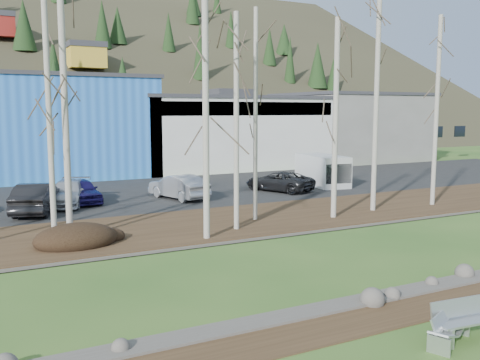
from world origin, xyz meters
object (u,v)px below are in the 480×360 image
car_3 (81,191)px  car_4 (178,187)px  car_2 (68,193)px  car_1 (37,198)px  bench_intact (468,319)px  van_white (323,170)px  car_5 (279,181)px  bench_damaged (448,327)px

car_3 → car_4: (5.55, -1.22, 0.03)m
car_2 → car_3: (0.76, 0.40, 0.02)m
car_1 → car_2: size_ratio=1.02×
bench_intact → car_1: 22.07m
car_1 → car_4: 8.20m
car_2 → bench_intact: bearing=-53.7°
car_1 → van_white: van_white is taller
car_5 → van_white: bearing=168.1°
bench_intact → car_3: size_ratio=0.48×
car_3 → car_5: car_3 is taller
car_1 → car_3: bearing=-120.7°
car_3 → car_5: size_ratio=0.88×
van_white → car_1: bearing=-166.5°
bench_damaged → car_1: 21.83m
bench_intact → car_4: size_ratio=0.44×
bench_damaged → car_4: size_ratio=0.40×
bench_damaged → car_2: size_ratio=0.37×
bench_damaged → car_1: car_1 is taller
car_4 → car_5: size_ratio=0.95×
car_1 → bench_intact: bearing=129.6°
bench_intact → car_2: size_ratio=0.41×
bench_damaged → car_3: bearing=76.3°
bench_intact → car_5: bearing=75.4°
car_4 → van_white: (11.28, 0.73, 0.34)m
bench_intact → car_4: (0.86, 21.72, 0.39)m
car_2 → car_4: size_ratio=1.07×
car_1 → car_5: 15.24m
car_3 → car_2: bearing=-157.2°
bench_damaged → car_4: 21.73m
car_2 → car_1: bearing=-114.3°
bench_damaged → car_1: (-6.67, 20.78, 0.55)m
car_2 → car_3: bearing=50.0°
car_2 → car_4: (6.31, -0.83, 0.04)m
car_1 → van_white: (19.43, 1.62, 0.27)m
bench_intact → bench_damaged: bearing=-178.7°
bench_damaged → car_3: car_3 is taller
car_3 → car_1: bearing=-145.5°
car_1 → car_4: (8.15, 0.89, -0.06)m
van_white → car_5: bearing=-160.0°
bench_intact → van_white: van_white is taller
bench_intact → bench_damaged: bench_intact is taller
car_3 → van_white: size_ratio=0.81×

